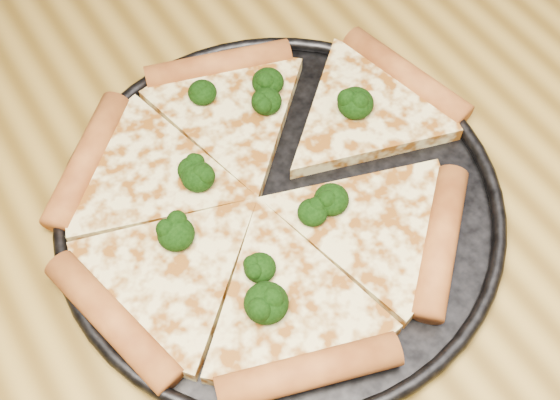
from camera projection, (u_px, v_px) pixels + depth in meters
dining_table at (198, 299)px, 0.67m from camera, size 1.20×0.90×0.75m
pizza_pan at (280, 205)px, 0.61m from camera, size 0.37×0.37×0.02m
pizza at (263, 195)px, 0.61m from camera, size 0.38×0.35×0.03m
broccoli_florets at (263, 176)px, 0.60m from camera, size 0.22×0.23×0.02m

